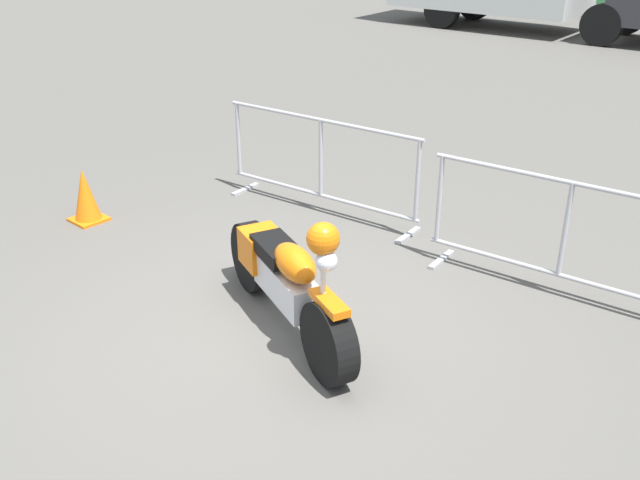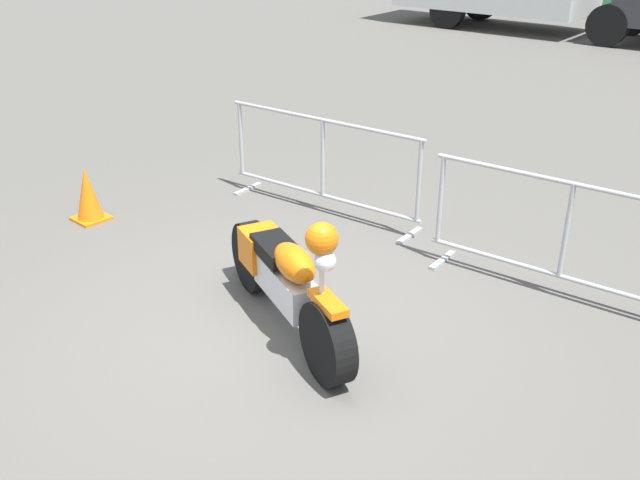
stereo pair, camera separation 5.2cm
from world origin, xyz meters
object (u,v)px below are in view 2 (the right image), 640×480
object	(u,v)px
traffic_cone	(88,195)
crowd_barrier_far	(565,238)
crowd_barrier_near	(323,164)
motorcycle	(286,278)

from	to	relation	value
traffic_cone	crowd_barrier_far	bearing A→B (deg)	22.47
crowd_barrier_near	crowd_barrier_far	world-z (taller)	same
crowd_barrier_far	traffic_cone	size ratio (longest dim) A/B	4.14
motorcycle	crowd_barrier_near	bearing A→B (deg)	147.26
crowd_barrier_near	crowd_barrier_far	bearing A→B (deg)	0.00
motorcycle	crowd_barrier_far	world-z (taller)	motorcycle
motorcycle	crowd_barrier_near	size ratio (longest dim) A/B	0.83
crowd_barrier_far	traffic_cone	bearing A→B (deg)	-157.53
crowd_barrier_near	traffic_cone	world-z (taller)	crowd_barrier_near
motorcycle	crowd_barrier_far	xyz separation A→B (m)	(1.38, 1.96, 0.10)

